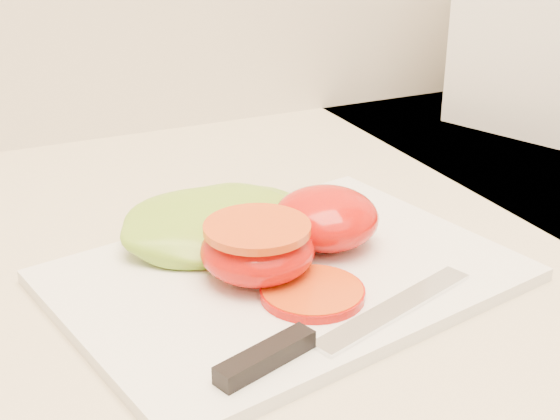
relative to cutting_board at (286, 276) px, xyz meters
name	(u,v)px	position (x,y,z in m)	size (l,w,h in m)	color
cutting_board	(286,276)	(0.00, 0.00, 0.00)	(0.33, 0.24, 0.01)	white
tomato_half_dome	(326,218)	(0.05, 0.03, 0.03)	(0.08, 0.08, 0.05)	red
tomato_half_cut	(257,248)	(-0.02, 0.00, 0.03)	(0.08, 0.08, 0.04)	red
tomato_slice_0	(312,293)	(0.00, -0.04, 0.01)	(0.07, 0.07, 0.01)	#D84F0F
lettuce_leaf_0	(221,225)	(-0.03, 0.06, 0.02)	(0.16, 0.11, 0.03)	#76A72C
lettuce_leaf_1	(260,214)	(0.01, 0.08, 0.02)	(0.11, 0.08, 0.02)	#76A72C
knife	(320,336)	(-0.02, -0.10, 0.01)	(0.22, 0.07, 0.01)	silver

